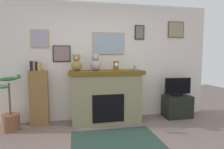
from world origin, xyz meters
TOP-DOWN VIEW (x-y plane):
  - back_wall at (0.00, 2.00)m, footprint 5.20×0.15m
  - fireplace at (0.09, 1.67)m, footprint 1.57×0.60m
  - bookshelf at (-1.30, 1.74)m, footprint 0.36×0.16m
  - potted_plant at (-1.79, 1.55)m, footprint 0.51×0.57m
  - tv_stand at (1.77, 1.64)m, footprint 0.62×0.40m
  - television at (1.77, 1.64)m, footprint 0.64×0.14m
  - area_rug at (0.09, 0.72)m, footprint 1.49×1.02m
  - candle_jar at (0.73, 1.65)m, footprint 0.07×0.07m
  - mantel_clock at (0.30, 1.65)m, footprint 0.10×0.08m
  - teddy_bear_cream at (-0.53, 1.65)m, footprint 0.22×0.22m
  - teddy_bear_tan at (-0.14, 1.65)m, footprint 0.22×0.22m

SIDE VIEW (x-z plane):
  - area_rug at x=0.09m, z-range 0.00..0.01m
  - tv_stand at x=1.77m, z-range 0.00..0.51m
  - potted_plant at x=-1.79m, z-range -0.21..0.87m
  - fireplace at x=0.09m, z-range 0.01..1.13m
  - bookshelf at x=-1.30m, z-range -0.06..1.28m
  - television at x=1.77m, z-range 0.51..0.92m
  - candle_jar at x=0.73m, z-range 1.12..1.21m
  - mantel_clock at x=0.30m, z-range 1.12..1.32m
  - teddy_bear_cream at x=-0.53m, z-range 1.10..1.45m
  - teddy_bear_tan at x=-0.14m, z-range 1.10..1.47m
  - back_wall at x=0.00m, z-range 0.01..2.61m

